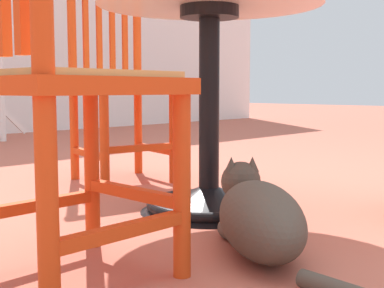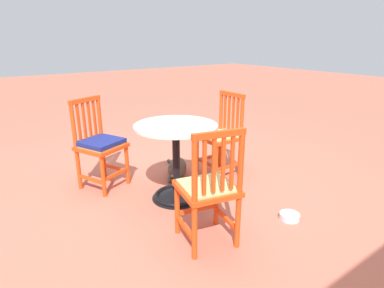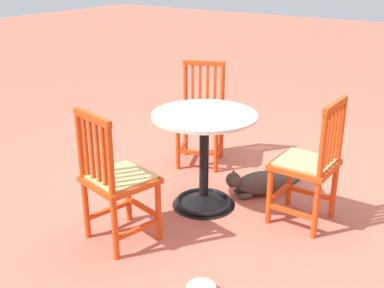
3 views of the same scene
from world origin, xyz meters
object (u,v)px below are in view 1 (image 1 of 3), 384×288
at_px(cafe_table, 209,130).
at_px(orange_chair_near_fence, 60,85).
at_px(orange_chair_facing_out, 119,88).
at_px(tabby_cat, 258,216).

height_order(cafe_table, orange_chair_near_fence, orange_chair_near_fence).
height_order(orange_chair_near_fence, orange_chair_facing_out, same).
relative_size(cafe_table, tabby_cat, 1.14).
relative_size(orange_chair_facing_out, tabby_cat, 1.36).
xyz_separation_m(cafe_table, tabby_cat, (-0.26, -0.40, -0.19)).
height_order(orange_chair_facing_out, tabby_cat, orange_chair_facing_out).
distance_m(cafe_table, orange_chair_near_fence, 0.77).
bearing_deg(tabby_cat, orange_chair_near_fence, 158.02).
bearing_deg(orange_chair_near_fence, cafe_table, 16.26).
xyz_separation_m(cafe_table, orange_chair_facing_out, (0.19, 0.72, 0.15)).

